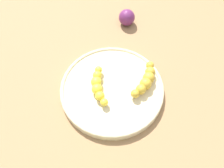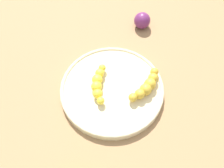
{
  "view_description": "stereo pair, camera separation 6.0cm",
  "coord_description": "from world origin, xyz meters",
  "px_view_note": "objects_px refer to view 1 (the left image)",
  "views": [
    {
      "loc": [
        -0.25,
        0.19,
        0.55
      ],
      "look_at": [
        0.0,
        0.0,
        0.04
      ],
      "focal_mm": 37.4,
      "sensor_mm": 36.0,
      "label": 1
    },
    {
      "loc": [
        -0.28,
        0.14,
        0.55
      ],
      "look_at": [
        0.0,
        0.0,
        0.04
      ],
      "focal_mm": 37.4,
      "sensor_mm": 36.0,
      "label": 2
    }
  ],
  "objects_px": {
    "fruit_bowl": "(112,89)",
    "banana_spotted": "(146,80)",
    "plum_purple": "(127,17)",
    "banana_yellow": "(98,85)"
  },
  "relations": [
    {
      "from": "fruit_bowl",
      "to": "banana_spotted",
      "type": "xyz_separation_m",
      "value": [
        -0.04,
        -0.08,
        0.02
      ]
    },
    {
      "from": "fruit_bowl",
      "to": "plum_purple",
      "type": "height_order",
      "value": "plum_purple"
    },
    {
      "from": "banana_spotted",
      "to": "plum_purple",
      "type": "distance_m",
      "value": 0.25
    },
    {
      "from": "plum_purple",
      "to": "fruit_bowl",
      "type": "bearing_deg",
      "value": 132.13
    },
    {
      "from": "banana_yellow",
      "to": "fruit_bowl",
      "type": "bearing_deg",
      "value": 174.37
    },
    {
      "from": "banana_yellow",
      "to": "plum_purple",
      "type": "bearing_deg",
      "value": -115.65
    },
    {
      "from": "fruit_bowl",
      "to": "banana_spotted",
      "type": "distance_m",
      "value": 0.09
    },
    {
      "from": "banana_yellow",
      "to": "banana_spotted",
      "type": "bearing_deg",
      "value": 178.77
    },
    {
      "from": "banana_yellow",
      "to": "plum_purple",
      "type": "relative_size",
      "value": 2.1
    },
    {
      "from": "banana_spotted",
      "to": "plum_purple",
      "type": "height_order",
      "value": "same"
    }
  ]
}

